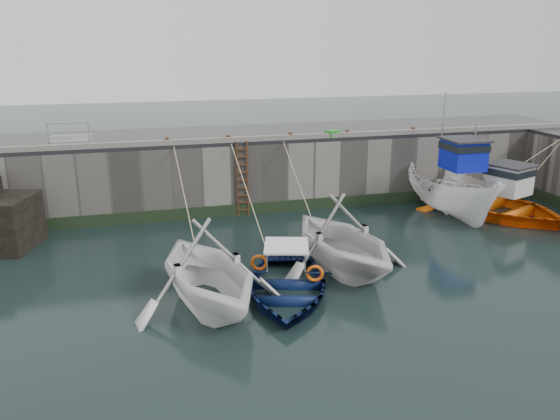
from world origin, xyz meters
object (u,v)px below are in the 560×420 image
object	(u,v)px
boat_near_blue	(286,293)
bollard_d	(347,133)
boat_near_blacktrim	(340,269)
ladder	(242,179)
boat_far_white	(452,190)
bollard_e	(413,130)
bollard_a	(167,141)
boat_near_white	(209,305)
boat_far_orange	(493,204)
bollard_c	(291,136)
bollard_b	(228,138)
fish_crate	(333,133)

from	to	relation	value
boat_near_blue	bollard_d	xyz separation A→B (m)	(5.08, 8.17, 3.30)
boat_near_blacktrim	bollard_d	distance (m)	8.19
ladder	boat_far_white	xyz separation A→B (m)	(8.76, -2.08, -0.56)
boat_near_blue	bollard_e	size ratio (longest dim) A/B	17.69
bollard_a	bollard_e	size ratio (longest dim) A/B	1.00
boat_near_white	boat_near_blue	size ratio (longest dim) A/B	1.06
ladder	bollard_e	size ratio (longest dim) A/B	11.43
boat_far_white	bollard_d	size ratio (longest dim) A/B	22.77
boat_near_white	boat_far_orange	xyz separation A→B (m)	(13.12, 5.42, 0.44)
boat_far_orange	bollard_d	xyz separation A→B (m)	(-5.72, 2.91, 2.86)
bollard_a	boat_far_white	bearing A→B (deg)	-11.60
boat_near_blue	bollard_c	size ratio (longest dim) A/B	17.69
bollard_c	bollard_a	bearing A→B (deg)	180.00
bollard_d	bollard_b	bearing A→B (deg)	180.00
boat_far_orange	bollard_a	size ratio (longest dim) A/B	28.25
boat_near_blacktrim	bollard_c	xyz separation A→B (m)	(0.28, 6.92, 3.30)
bollard_d	boat_near_blacktrim	bearing A→B (deg)	-112.63
ladder	boat_far_orange	bearing A→B (deg)	-13.75
boat_far_white	bollard_b	bearing A→B (deg)	166.85
boat_near_blacktrim	boat_far_white	xyz separation A→B (m)	(6.85, 4.51, 1.03)
bollard_a	bollard_b	bearing A→B (deg)	0.00
fish_crate	bollard_d	xyz separation A→B (m)	(0.64, -0.05, -0.00)
boat_near_white	bollard_a	distance (m)	8.97
boat_far_orange	boat_near_blue	bearing A→B (deg)	-174.91
boat_far_orange	boat_near_white	bearing A→B (deg)	-178.43
boat_near_blacktrim	fish_crate	size ratio (longest dim) A/B	7.93
boat_near_blue	bollard_b	bearing A→B (deg)	107.76
boat_far_white	bollard_a	distance (m)	12.22
boat_near_blue	bollard_d	distance (m)	10.17
ladder	boat_near_blue	world-z (taller)	ladder
boat_far_orange	fish_crate	xyz separation A→B (m)	(-6.36, 2.96, 2.86)
boat_far_white	bollard_b	world-z (taller)	boat_far_white
bollard_e	boat_near_blacktrim	bearing A→B (deg)	-131.32
ladder	bollard_d	bearing A→B (deg)	4.00
bollard_b	bollard_d	xyz separation A→B (m)	(5.30, 0.00, 0.00)
boat_far_orange	bollard_c	distance (m)	9.26
bollard_a	bollard_e	distance (m)	11.00
bollard_d	boat_far_orange	bearing A→B (deg)	-26.98
bollard_d	bollard_a	bearing A→B (deg)	180.00
bollard_e	boat_far_orange	bearing A→B (deg)	-49.15
boat_far_orange	bollard_c	xyz separation A→B (m)	(-8.32, 2.91, 2.86)
boat_near_blacktrim	bollard_e	bearing A→B (deg)	37.54
boat_near_white	boat_far_orange	world-z (taller)	boat_far_orange
boat_near_white	bollard_a	xyz separation A→B (m)	(-0.39, 8.33, 3.30)
ladder	bollard_a	bearing A→B (deg)	173.62
boat_near_blacktrim	fish_crate	world-z (taller)	fish_crate
boat_near_blacktrim	fish_crate	distance (m)	8.03
bollard_d	fish_crate	bearing A→B (deg)	175.54
boat_near_white	bollard_b	world-z (taller)	bollard_b
boat_near_blue	bollard_e	world-z (taller)	bollard_e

